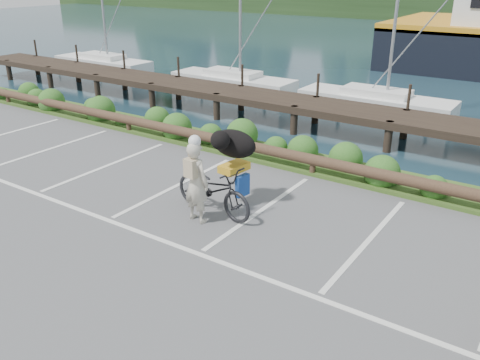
# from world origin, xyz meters

# --- Properties ---
(ground) EXTENTS (72.00, 72.00, 0.00)m
(ground) POSITION_xyz_m (0.00, 0.00, 0.00)
(ground) COLOR #4D4E50
(vegetation_strip) EXTENTS (34.00, 1.60, 0.10)m
(vegetation_strip) POSITION_xyz_m (0.00, 5.30, 0.05)
(vegetation_strip) COLOR #3D5B21
(vegetation_strip) RESTS_ON ground
(log_rail) EXTENTS (32.00, 0.30, 0.60)m
(log_rail) POSITION_xyz_m (0.00, 4.60, 0.00)
(log_rail) COLOR #443021
(log_rail) RESTS_ON ground
(bicycle) EXTENTS (2.31, 1.06, 1.17)m
(bicycle) POSITION_xyz_m (-0.87, 1.26, 0.59)
(bicycle) COLOR black
(bicycle) RESTS_ON ground
(cyclist) EXTENTS (0.73, 0.53, 1.85)m
(cyclist) POSITION_xyz_m (-0.93, 0.74, 0.92)
(cyclist) COLOR beige
(cyclist) RESTS_ON ground
(dog) EXTENTS (0.70, 1.20, 0.66)m
(dog) POSITION_xyz_m (-0.77, 1.97, 1.50)
(dog) COLOR black
(dog) RESTS_ON bicycle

